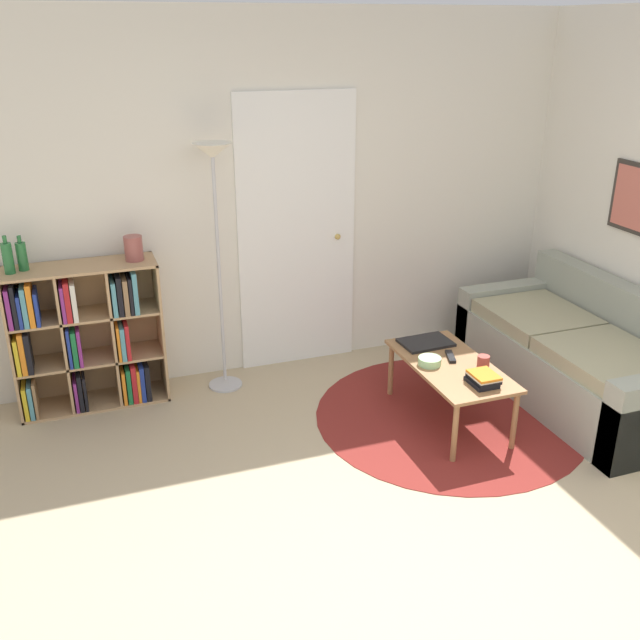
{
  "coord_description": "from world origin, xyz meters",
  "views": [
    {
      "loc": [
        -1.51,
        -2.16,
        2.47
      ],
      "look_at": [
        -0.19,
        1.5,
        0.85
      ],
      "focal_mm": 40.0,
      "sensor_mm": 36.0,
      "label": 1
    }
  ],
  "objects_px": {
    "bookshelf": "(85,337)",
    "couch": "(583,359)",
    "bottle_middle": "(22,256)",
    "bowl": "(430,361)",
    "laptop": "(426,342)",
    "floor_lamp": "(215,192)",
    "coffee_table": "(450,370)",
    "cup": "(483,362)",
    "vase_on_shelf": "(134,248)",
    "bottle_left": "(8,258)"
  },
  "relations": [
    {
      "from": "bookshelf",
      "to": "couch",
      "type": "relative_size",
      "value": 0.55
    },
    {
      "from": "couch",
      "to": "bottle_middle",
      "type": "relative_size",
      "value": 8.04
    },
    {
      "from": "bowl",
      "to": "laptop",
      "type": "bearing_deg",
      "value": 66.65
    },
    {
      "from": "floor_lamp",
      "to": "couch",
      "type": "bearing_deg",
      "value": -22.91
    },
    {
      "from": "bowl",
      "to": "couch",
      "type": "bearing_deg",
      "value": -1.97
    },
    {
      "from": "couch",
      "to": "bookshelf",
      "type": "bearing_deg",
      "value": 162.11
    },
    {
      "from": "coffee_table",
      "to": "bottle_middle",
      "type": "bearing_deg",
      "value": 157.03
    },
    {
      "from": "couch",
      "to": "cup",
      "type": "distance_m",
      "value": 0.92
    },
    {
      "from": "coffee_table",
      "to": "cup",
      "type": "bearing_deg",
      "value": -35.21
    },
    {
      "from": "laptop",
      "to": "vase_on_shelf",
      "type": "distance_m",
      "value": 2.08
    },
    {
      "from": "floor_lamp",
      "to": "bowl",
      "type": "xyz_separation_m",
      "value": [
        1.16,
        -0.96,
        -1.0
      ]
    },
    {
      "from": "floor_lamp",
      "to": "bookshelf",
      "type": "bearing_deg",
      "value": 175.98
    },
    {
      "from": "laptop",
      "to": "vase_on_shelf",
      "type": "height_order",
      "value": "vase_on_shelf"
    },
    {
      "from": "bookshelf",
      "to": "laptop",
      "type": "xyz_separation_m",
      "value": [
        2.22,
        -0.72,
        -0.08
      ]
    },
    {
      "from": "bottle_middle",
      "to": "bookshelf",
      "type": "bearing_deg",
      "value": -4.44
    },
    {
      "from": "cup",
      "to": "bottle_middle",
      "type": "distance_m",
      "value": 3.03
    },
    {
      "from": "cup",
      "to": "vase_on_shelf",
      "type": "relative_size",
      "value": 0.48
    },
    {
      "from": "bookshelf",
      "to": "vase_on_shelf",
      "type": "bearing_deg",
      "value": -0.28
    },
    {
      "from": "bottle_left",
      "to": "bottle_middle",
      "type": "distance_m",
      "value": 0.09
    },
    {
      "from": "bowl",
      "to": "bottle_left",
      "type": "distance_m",
      "value": 2.76
    },
    {
      "from": "floor_lamp",
      "to": "bowl",
      "type": "distance_m",
      "value": 1.8
    },
    {
      "from": "coffee_table",
      "to": "cup",
      "type": "height_order",
      "value": "cup"
    },
    {
      "from": "bottle_middle",
      "to": "vase_on_shelf",
      "type": "distance_m",
      "value": 0.69
    },
    {
      "from": "laptop",
      "to": "bottle_middle",
      "type": "distance_m",
      "value": 2.73
    },
    {
      "from": "bookshelf",
      "to": "bottle_middle",
      "type": "distance_m",
      "value": 0.68
    },
    {
      "from": "bookshelf",
      "to": "cup",
      "type": "bearing_deg",
      "value": -26.05
    },
    {
      "from": "coffee_table",
      "to": "bottle_middle",
      "type": "xyz_separation_m",
      "value": [
        -2.54,
        1.08,
        0.73
      ]
    },
    {
      "from": "floor_lamp",
      "to": "couch",
      "type": "relative_size",
      "value": 0.96
    },
    {
      "from": "cup",
      "to": "vase_on_shelf",
      "type": "distance_m",
      "value": 2.42
    },
    {
      "from": "couch",
      "to": "coffee_table",
      "type": "xyz_separation_m",
      "value": [
        -1.06,
        0.01,
        0.09
      ]
    },
    {
      "from": "bottle_left",
      "to": "vase_on_shelf",
      "type": "relative_size",
      "value": 1.49
    },
    {
      "from": "floor_lamp",
      "to": "bottle_middle",
      "type": "relative_size",
      "value": 7.73
    },
    {
      "from": "bookshelf",
      "to": "couch",
      "type": "bearing_deg",
      "value": -17.89
    },
    {
      "from": "couch",
      "to": "vase_on_shelf",
      "type": "distance_m",
      "value": 3.2
    },
    {
      "from": "cup",
      "to": "bottle_left",
      "type": "distance_m",
      "value": 3.09
    },
    {
      "from": "laptop",
      "to": "bowl",
      "type": "relative_size",
      "value": 2.38
    },
    {
      "from": "vase_on_shelf",
      "to": "floor_lamp",
      "type": "bearing_deg",
      "value": -6.58
    },
    {
      "from": "coffee_table",
      "to": "bowl",
      "type": "relative_size",
      "value": 6.58
    },
    {
      "from": "bookshelf",
      "to": "coffee_table",
      "type": "bearing_deg",
      "value": -25.28
    },
    {
      "from": "coffee_table",
      "to": "floor_lamp",
      "type": "bearing_deg",
      "value": 142.72
    },
    {
      "from": "bowl",
      "to": "vase_on_shelf",
      "type": "bearing_deg",
      "value": 149.2
    },
    {
      "from": "bottle_left",
      "to": "bookshelf",
      "type": "bearing_deg",
      "value": 2.4
    },
    {
      "from": "floor_lamp",
      "to": "bottle_middle",
      "type": "height_order",
      "value": "floor_lamp"
    },
    {
      "from": "couch",
      "to": "coffee_table",
      "type": "height_order",
      "value": "couch"
    },
    {
      "from": "bowl",
      "to": "cup",
      "type": "relative_size",
      "value": 1.87
    },
    {
      "from": "bottle_left",
      "to": "vase_on_shelf",
      "type": "distance_m",
      "value": 0.77
    },
    {
      "from": "bottle_middle",
      "to": "coffee_table",
      "type": "bearing_deg",
      "value": -22.97
    },
    {
      "from": "floor_lamp",
      "to": "couch",
      "type": "xyz_separation_m",
      "value": [
        2.36,
        -1.0,
        -1.16
      ]
    },
    {
      "from": "couch",
      "to": "bottle_middle",
      "type": "bearing_deg",
      "value": 163.22
    },
    {
      "from": "bottle_left",
      "to": "vase_on_shelf",
      "type": "height_order",
      "value": "bottle_left"
    }
  ]
}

